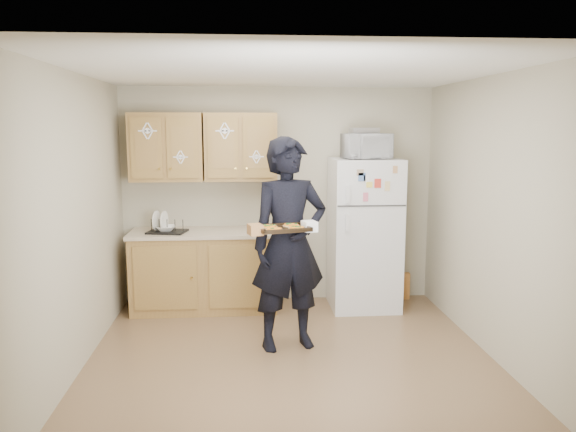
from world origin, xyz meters
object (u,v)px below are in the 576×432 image
at_px(refrigerator, 364,234).
at_px(baking_tray, 283,229).
at_px(dish_rack, 167,225).
at_px(microwave, 366,146).
at_px(person, 289,244).

height_order(refrigerator, baking_tray, refrigerator).
bearing_deg(dish_rack, microwave, -0.95).
bearing_deg(refrigerator, dish_rack, -179.64).
distance_m(person, microwave, 1.67).
bearing_deg(microwave, baking_tray, -134.99).
height_order(refrigerator, microwave, microwave).
height_order(person, baking_tray, person).
distance_m(person, baking_tray, 0.36).
xyz_separation_m(person, microwave, (0.94, 1.08, 0.86)).
height_order(microwave, dish_rack, microwave).
relative_size(person, baking_tray, 4.53).
xyz_separation_m(refrigerator, person, (-0.94, -1.13, 0.13)).
relative_size(refrigerator, dish_rack, 4.25).
bearing_deg(microwave, dish_rack, 170.58).
relative_size(refrigerator, baking_tray, 3.93).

